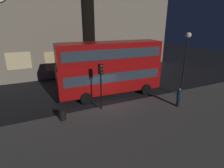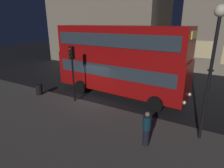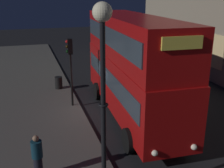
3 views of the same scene
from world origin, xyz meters
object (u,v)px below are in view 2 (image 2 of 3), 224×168
(double_decker_bus, at_px, (119,58))
(street_lamp, at_px, (215,47))
(traffic_light_near_kerb, at_px, (72,63))
(pedestrian, at_px, (147,128))
(litter_bin, at_px, (39,89))

(double_decker_bus, bearing_deg, street_lamp, -24.89)
(traffic_light_near_kerb, xyz_separation_m, pedestrian, (6.27, -2.28, -1.97))
(traffic_light_near_kerb, xyz_separation_m, street_lamp, (8.39, -0.44, 1.60))
(street_lamp, bearing_deg, litter_bin, 179.65)
(street_lamp, xyz_separation_m, litter_bin, (-11.67, 0.07, -4.01))
(traffic_light_near_kerb, relative_size, street_lamp, 0.64)
(double_decker_bus, distance_m, traffic_light_near_kerb, 3.54)
(double_decker_bus, height_order, traffic_light_near_kerb, double_decker_bus)
(litter_bin, bearing_deg, double_decker_bus, 31.06)
(traffic_light_near_kerb, height_order, litter_bin, traffic_light_near_kerb)
(double_decker_bus, xyz_separation_m, litter_bin, (-5.36, -3.23, -2.47))
(double_decker_bus, xyz_separation_m, traffic_light_near_kerb, (-2.08, -2.86, -0.06))
(double_decker_bus, height_order, litter_bin, double_decker_bus)
(street_lamp, bearing_deg, pedestrian, -139.07)
(double_decker_bus, distance_m, pedestrian, 6.93)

